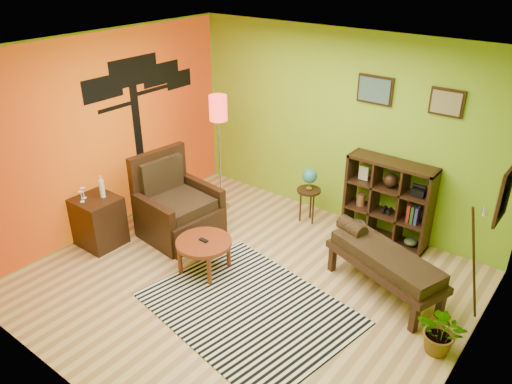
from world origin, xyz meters
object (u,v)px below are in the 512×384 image
Objects in this scene: armchair at (176,211)px; bench at (383,259)px; coffee_table at (204,245)px; potted_plant at (441,336)px; side_cabinet at (98,221)px; floor_lamp at (219,119)px; globe_table at (309,182)px; cube_shelf at (389,202)px.

armchair is 0.74× the size of bench.
coffee_table is 0.60× the size of armchair.
side_cabinet is at bearing -169.55° from potted_plant.
coffee_table is 0.39× the size of floor_lamp.
bench is (2.91, -0.41, -1.03)m from floor_lamp.
bench is at bearing 148.33° from potted_plant.
potted_plant is at bearing -14.38° from floor_lamp.
bench is at bearing -29.24° from globe_table.
cube_shelf is 1.22m from bench.
coffee_table is 2.20m from bench.
coffee_table is 0.82× the size of globe_table.
cube_shelf is at bearing 111.91° from bench.
armchair is 1.98m from globe_table.
globe_table is at bearing -168.86° from cube_shelf.
floor_lamp reaches higher than coffee_table.
bench is 1.12m from potted_plant.
globe_table reaches higher than coffee_table.
coffee_table is at bearing 14.61° from side_cabinet.
armchair is at bearing 179.58° from potted_plant.
coffee_table is 0.44× the size of bench.
floor_lamp is (0.01, 0.96, 1.13)m from armchair.
armchair is at bearing -145.86° from cube_shelf.
armchair is at bearing -90.46° from floor_lamp.
side_cabinet is 3.04m from globe_table.
coffee_table is 0.70× the size of side_cabinet.
potted_plant is at bearing -31.67° from bench.
floor_lamp is (0.66, 1.82, 1.13)m from side_cabinet.
potted_plant is (1.39, -1.70, -0.39)m from cube_shelf.
floor_lamp is at bearing -159.57° from globe_table.
cube_shelf is at bearing 129.21° from potted_plant.
coffee_table is at bearing -125.66° from cube_shelf.
armchair is at bearing 155.09° from coffee_table.
armchair reaches higher than globe_table.
floor_lamp is at bearing 171.99° from bench.
globe_table is (1.32, 1.44, 0.30)m from armchair.
coffee_table is 2.61m from cube_shelf.
coffee_table is 1.94m from globe_table.
coffee_table is at bearing -56.05° from floor_lamp.
floor_lamp reaches higher than cube_shelf.
floor_lamp is 2.12× the size of globe_table.
globe_table is 1.17m from cube_shelf.
floor_lamp is 1.14× the size of bench.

